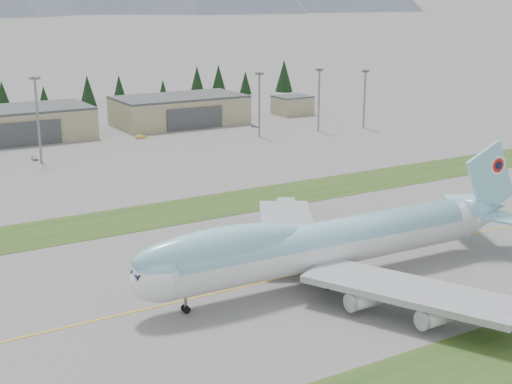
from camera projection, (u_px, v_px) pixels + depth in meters
ground at (305, 273)px, 124.67m from camera, size 7000.00×7000.00×0.00m
grass_strip_near at (469, 366)px, 93.11m from camera, size 400.00×14.00×0.08m
grass_strip_far at (193, 209)px, 162.03m from camera, size 400.00×18.00×0.08m
taxiway_line_main at (305, 273)px, 124.67m from camera, size 400.00×0.40×0.02m
boeing_747_freighter at (327, 243)px, 119.15m from camera, size 78.48×68.15×20.79m
hangar_center at (17, 124)px, 240.35m from camera, size 48.00×26.60×10.80m
hangar_right at (180, 110)px, 269.80m from camera, size 48.00×26.60×10.80m
control_shed at (292, 105)px, 293.19m from camera, size 14.00×12.00×7.60m
floodlight_masts at (167, 99)px, 223.60m from camera, size 205.22×7.79×24.85m
service_vehicle_a at (35, 160)px, 211.31m from camera, size 1.93×4.08×1.35m
service_vehicle_b at (141, 138)px, 243.93m from camera, size 3.85×1.39×1.26m
service_vehicle_c at (255, 127)px, 265.10m from camera, size 2.03×3.74×1.03m
conifer_belt at (31, 94)px, 300.89m from camera, size 273.01×15.04×16.38m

